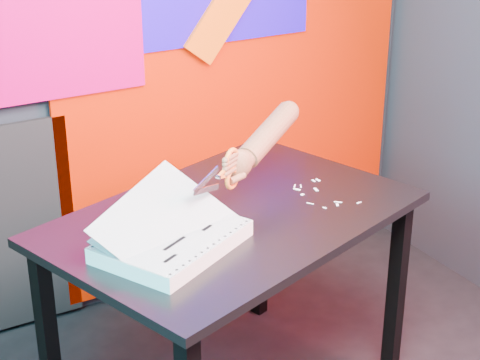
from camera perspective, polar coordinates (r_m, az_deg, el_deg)
room at (r=1.73m, az=4.87°, el=6.17°), size 3.01×3.01×2.71m
backdrop at (r=3.13m, az=-9.71°, el=6.44°), size 2.88×0.05×2.08m
work_table at (r=2.58m, az=-0.61°, el=-4.32°), size 1.32×1.08×0.75m
printout_stack at (r=2.33m, az=-4.87°, el=-4.31°), size 0.50×0.45×0.21m
scissors at (r=2.48m, az=-0.80°, el=0.67°), size 0.22×0.13×0.14m
hand_forearm at (r=2.64m, az=1.72°, el=2.98°), size 0.39×0.24×0.17m
paper_clippings at (r=2.70m, az=5.40°, el=-0.86°), size 0.16×0.23×0.00m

